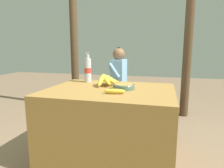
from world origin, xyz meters
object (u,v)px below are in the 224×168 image
at_px(serving_bowl, 124,86).
at_px(seated_vendor, 116,76).
at_px(banana_bunch_ripe, 107,79).
at_px(banana_bunch_green, 152,87).
at_px(wooden_bench, 125,93).
at_px(support_post_far, 188,39).
at_px(water_bottle, 88,70).
at_px(support_post_near, 74,41).
at_px(loose_banana_front, 115,91).

bearing_deg(serving_bowl, seated_vendor, 106.64).
distance_m(banana_bunch_ripe, banana_bunch_green, 1.33).
distance_m(wooden_bench, support_post_far, 1.32).
height_order(serving_bowl, water_bottle, water_bottle).
bearing_deg(banana_bunch_green, support_post_near, 173.14).
bearing_deg(serving_bowl, support_post_far, 65.22).
bearing_deg(support_post_near, support_post_far, 0.00).
distance_m(serving_bowl, support_post_far, 1.76).
distance_m(serving_bowl, seated_vendor, 1.40).
height_order(serving_bowl, loose_banana_front, serving_bowl).
height_order(loose_banana_front, wooden_bench, loose_banana_front).
relative_size(banana_bunch_ripe, seated_vendor, 0.30).
xyz_separation_m(serving_bowl, support_post_far, (0.71, 1.53, 0.49)).
distance_m(banana_bunch_ripe, support_post_far, 1.73).
bearing_deg(water_bottle, serving_bowl, -30.57).
bearing_deg(banana_bunch_ripe, banana_bunch_green, 71.59).
relative_size(banana_bunch_green, support_post_near, 0.11).
bearing_deg(water_bottle, wooden_bench, 78.55).
distance_m(banana_bunch_ripe, wooden_bench, 1.30).
xyz_separation_m(water_bottle, wooden_bench, (0.22, 1.08, -0.50)).
distance_m(banana_bunch_green, support_post_near, 1.61).
bearing_deg(support_post_far, banana_bunch_green, -161.50).
relative_size(serving_bowl, wooden_bench, 0.13).
distance_m(banana_bunch_ripe, water_bottle, 0.31).
height_order(loose_banana_front, support_post_far, support_post_far).
height_order(wooden_bench, support_post_far, support_post_far).
distance_m(loose_banana_front, wooden_bench, 1.65).
bearing_deg(water_bottle, support_post_far, 46.54).
distance_m(wooden_bench, seated_vendor, 0.32).
xyz_separation_m(banana_bunch_ripe, serving_bowl, (0.21, -0.13, -0.04)).
bearing_deg(loose_banana_front, support_post_near, 124.11).
bearing_deg(banana_bunch_green, loose_banana_front, -98.39).
xyz_separation_m(water_bottle, support_post_near, (-0.75, 1.25, 0.37)).
xyz_separation_m(seated_vendor, support_post_far, (1.11, 0.20, 0.59)).
xyz_separation_m(banana_bunch_ripe, water_bottle, (-0.27, 0.15, 0.08)).
bearing_deg(support_post_near, wooden_bench, -9.95).
distance_m(water_bottle, support_post_far, 1.76).
xyz_separation_m(water_bottle, support_post_far, (1.19, 1.25, 0.37)).
bearing_deg(support_post_near, loose_banana_front, -55.89).
distance_m(seated_vendor, support_post_far, 1.27).
bearing_deg(serving_bowl, loose_banana_front, -99.59).
height_order(banana_bunch_ripe, support_post_far, support_post_far).
relative_size(wooden_bench, support_post_far, 0.62).
bearing_deg(water_bottle, banana_bunch_ripe, -29.22).
bearing_deg(support_post_far, water_bottle, -133.46).
distance_m(water_bottle, support_post_near, 1.50).
distance_m(seated_vendor, banana_bunch_green, 0.61).
height_order(banana_bunch_ripe, wooden_bench, banana_bunch_ripe).
relative_size(serving_bowl, banana_bunch_green, 0.76).
xyz_separation_m(seated_vendor, banana_bunch_green, (0.59, 0.03, -0.15)).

